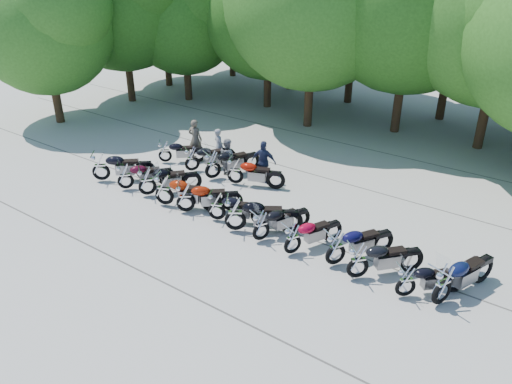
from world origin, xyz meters
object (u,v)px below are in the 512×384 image
Objects in this scene: motorcycle_9 at (336,247)px; rider_2 at (264,162)px; motorcycle_1 at (125,175)px; motorcycle_8 at (293,238)px; motorcycle_2 at (147,180)px; motorcycle_3 at (164,189)px; motorcycle_7 at (261,225)px; rider_0 at (195,139)px; motorcycle_0 at (100,166)px; motorcycle_16 at (235,170)px; motorcycle_4 at (185,197)px; motorcycle_13 at (165,151)px; motorcycle_11 at (406,280)px; motorcycle_12 at (443,284)px; rider_3 at (219,146)px; motorcycle_6 at (235,213)px; rider_1 at (228,157)px; motorcycle_14 at (192,158)px; motorcycle_10 at (358,260)px; motorcycle_5 at (217,205)px; motorcycle_15 at (213,164)px.

rider_2 reaches higher than motorcycle_9.
motorcycle_8 is (7.74, -0.08, -0.01)m from motorcycle_1.
motorcycle_3 reaches higher than motorcycle_2.
rider_0 is at bearing -9.06° from motorcycle_7.
motorcycle_9 is (6.90, 0.23, -0.04)m from motorcycle_3.
motorcycle_0 is at bearing 24.08° from motorcycle_8.
motorcycle_16 is 1.30× the size of rider_2.
motorcycle_7 is at bearing -130.63° from motorcycle_4.
motorcycle_4 is at bearing -167.23° from motorcycle_13.
motorcycle_0 is 1.09× the size of motorcycle_16.
motorcycle_12 is (0.90, 0.24, 0.14)m from motorcycle_11.
motorcycle_8 is 1.36× the size of rider_3.
motorcycle_0 is 1.22× the size of motorcycle_13.
motorcycle_6 is (4.34, -0.13, 0.05)m from motorcycle_2.
rider_1 is (0.16, 3.56, 0.08)m from motorcycle_3.
motorcycle_12 is at bearing -122.38° from motorcycle_6.
motorcycle_14 is (-0.12, 2.69, -0.03)m from motorcycle_2.
motorcycle_11 is at bearing 136.12° from rider_2.
motorcycle_7 is (1.05, 0.00, -0.10)m from motorcycle_6.
motorcycle_10 is at bearing 146.22° from rider_0.
motorcycle_5 is 0.97× the size of motorcycle_14.
motorcycle_3 is 4.29m from motorcycle_7.
motorcycle_16 is 1.07m from rider_1.
rider_0 is at bearing 47.73° from motorcycle_16.
motorcycle_13 is 1.46m from rider_0.
motorcycle_2 is 10.27m from motorcycle_11.
motorcycle_12 is at bearing -113.87° from motorcycle_5.
motorcycle_1 is 3.19m from motorcycle_4.
motorcycle_5 is at bearing -176.74° from motorcycle_16.
rider_1 is (-2.12, 3.30, 0.17)m from motorcycle_5.
motorcycle_8 is at bearing -131.47° from motorcycle_4.
motorcycle_10 reaches higher than motorcycle_4.
motorcycle_11 is 12.35m from motorcycle_13.
motorcycle_7 is 5.77m from motorcycle_12.
motorcycle_2 is 1.12m from motorcycle_3.
motorcycle_5 is 3.43m from motorcycle_15.
motorcycle_8 is at bearing -149.83° from motorcycle_13.
motorcycle_1 is at bearing 44.38° from motorcycle_2.
rider_0 is (-9.03, 3.89, 0.23)m from motorcycle_9.
motorcycle_0 is at bearing 124.51° from motorcycle_13.
motorcycle_7 is at bearing 107.12° from rider_2.
motorcycle_3 is 4.65m from rider_0.
motorcycle_12 is at bearing -149.47° from motorcycle_9.
motorcycle_10 is at bearing -164.89° from motorcycle_9.
rider_3 is at bearing -96.07° from motorcycle_13.
rider_1 reaches higher than motorcycle_6.
motorcycle_7 is at bearing -119.23° from motorcycle_5.
motorcycle_8 is (1.24, -0.07, -0.01)m from motorcycle_7.
motorcycle_7 is at bearing 43.84° from motorcycle_11.
motorcycle_11 is 1.17× the size of rider_2.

